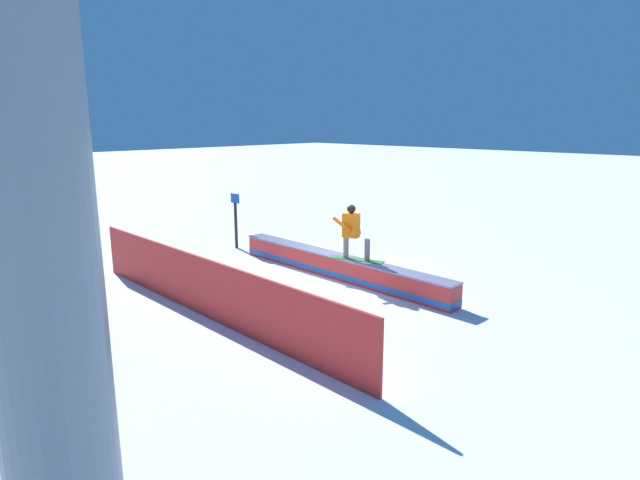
# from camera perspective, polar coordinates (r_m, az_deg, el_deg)

# --- Properties ---
(ground_plane) EXTENTS (120.00, 120.00, 0.00)m
(ground_plane) POSITION_cam_1_polar(r_m,az_deg,el_deg) (14.03, 1.94, -4.02)
(ground_plane) COLOR white
(grind_box) EXTENTS (7.16, 0.73, 0.60)m
(grind_box) POSITION_cam_1_polar(r_m,az_deg,el_deg) (13.95, 1.95, -2.94)
(grind_box) COLOR red
(grind_box) RESTS_ON ground_plane
(snowboarder) EXTENTS (1.48, 0.70, 1.40)m
(snowboarder) POSITION_cam_1_polar(r_m,az_deg,el_deg) (13.31, 3.51, 1.06)
(snowboarder) COLOR #378743
(snowboarder) RESTS_ON grind_box
(safety_fence) EXTENTS (9.37, 0.34, 1.28)m
(safety_fence) POSITION_cam_1_polar(r_m,az_deg,el_deg) (11.30, -12.10, -5.10)
(safety_fence) COLOR red
(safety_fence) RESTS_ON ground_plane
(trail_marker) EXTENTS (0.40, 0.10, 1.77)m
(trail_marker) POSITION_cam_1_polar(r_m,az_deg,el_deg) (17.20, -9.08, 2.25)
(trail_marker) COLOR #262628
(trail_marker) RESTS_ON ground_plane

